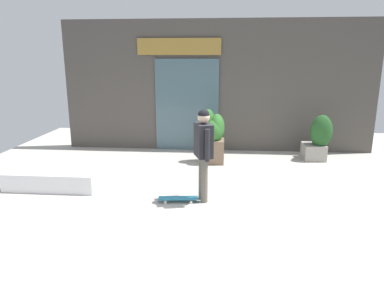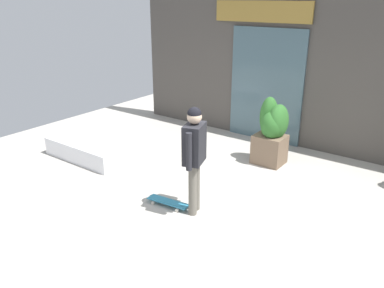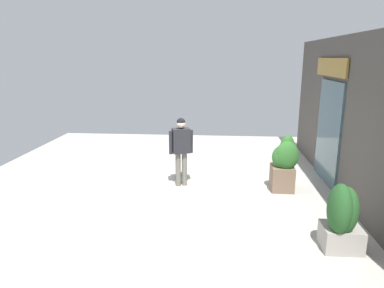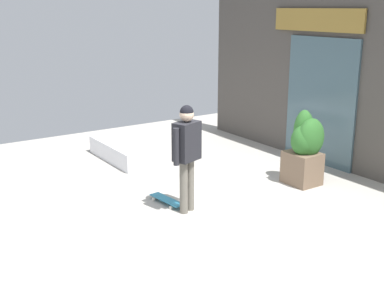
{
  "view_description": "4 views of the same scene",
  "coord_description": "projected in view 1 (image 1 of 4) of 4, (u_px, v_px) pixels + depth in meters",
  "views": [
    {
      "loc": [
        0.11,
        -6.55,
        2.59
      ],
      "look_at": [
        -0.42,
        -0.24,
        1.02
      ],
      "focal_mm": 32.52,
      "sensor_mm": 36.0,
      "label": 1
    },
    {
      "loc": [
        2.95,
        -4.82,
        3.2
      ],
      "look_at": [
        -0.42,
        -0.24,
        1.02
      ],
      "focal_mm": 36.11,
      "sensor_mm": 36.0,
      "label": 2
    },
    {
      "loc": [
        8.01,
        0.44,
        3.13
      ],
      "look_at": [
        -0.42,
        -0.24,
        1.02
      ],
      "focal_mm": 32.54,
      "sensor_mm": 36.0,
      "label": 3
    },
    {
      "loc": [
        5.97,
        -4.54,
        3.14
      ],
      "look_at": [
        -0.42,
        -0.24,
        1.02
      ],
      "focal_mm": 46.65,
      "sensor_mm": 36.0,
      "label": 4
    }
  ],
  "objects": [
    {
      "name": "snow_ledge",
      "position": [
        56.0,
        178.0,
        7.19
      ],
      "size": [
        1.86,
        0.9,
        0.37
      ],
      "primitive_type": "cube",
      "color": "white",
      "rests_on": "ground_plane"
    },
    {
      "name": "ground_plane",
      "position": [
        214.0,
        191.0,
        6.97
      ],
      "size": [
        12.0,
        12.0,
        0.0
      ],
      "primitive_type": "plane",
      "color": "#B2ADA3"
    },
    {
      "name": "skateboard",
      "position": [
        178.0,
        198.0,
        6.44
      ],
      "size": [
        0.75,
        0.29,
        0.08
      ],
      "rotation": [
        0.0,
        0.0,
        -3.04
      ],
      "color": "teal",
      "rests_on": "ground_plane"
    },
    {
      "name": "skateboarder",
      "position": [
        203.0,
        146.0,
        6.26
      ],
      "size": [
        0.38,
        0.57,
        1.72
      ],
      "rotation": [
        0.0,
        0.0,
        -2.82
      ],
      "color": "#666056",
      "rests_on": "ground_plane"
    },
    {
      "name": "building_facade",
      "position": [
        216.0,
        87.0,
        9.77
      ],
      "size": [
        8.68,
        0.31,
        3.62
      ],
      "color": "#4C4742",
      "rests_on": "ground_plane"
    },
    {
      "name": "planter_box_left",
      "position": [
        213.0,
        136.0,
        8.74
      ],
      "size": [
        0.6,
        0.6,
        1.35
      ],
      "color": "brown",
      "rests_on": "ground_plane"
    },
    {
      "name": "planter_box_right",
      "position": [
        318.0,
        138.0,
        8.99
      ],
      "size": [
        0.67,
        0.63,
        1.19
      ],
      "color": "gray",
      "rests_on": "ground_plane"
    }
  ]
}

